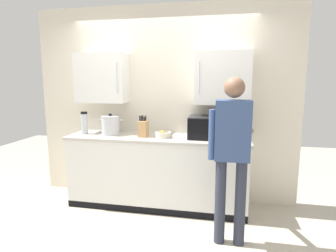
{
  "coord_description": "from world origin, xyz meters",
  "views": [
    {
      "loc": [
        0.84,
        -2.75,
        1.69
      ],
      "look_at": [
        0.15,
        0.72,
        1.1
      ],
      "focal_mm": 30.13,
      "sensor_mm": 36.0,
      "label": 1
    }
  ],
  "objects_px": {
    "microwave_oven": "(211,127)",
    "person_figure": "(232,147)",
    "fruit_bowl": "(163,134)",
    "stock_pot": "(111,125)",
    "thermos_flask": "(84,123)",
    "knife_block": "(143,128)"
  },
  "relations": [
    {
      "from": "microwave_oven",
      "to": "person_figure",
      "type": "relative_size",
      "value": 0.35
    },
    {
      "from": "fruit_bowl",
      "to": "stock_pot",
      "type": "height_order",
      "value": "stock_pot"
    },
    {
      "from": "person_figure",
      "to": "fruit_bowl",
      "type": "bearing_deg",
      "value": 141.08
    },
    {
      "from": "microwave_oven",
      "to": "thermos_flask",
      "type": "relative_size",
      "value": 1.96
    },
    {
      "from": "microwave_oven",
      "to": "person_figure",
      "type": "height_order",
      "value": "person_figure"
    },
    {
      "from": "fruit_bowl",
      "to": "stock_pot",
      "type": "bearing_deg",
      "value": 175.95
    },
    {
      "from": "fruit_bowl",
      "to": "person_figure",
      "type": "relative_size",
      "value": 0.12
    },
    {
      "from": "stock_pot",
      "to": "thermos_flask",
      "type": "xyz_separation_m",
      "value": [
        -0.37,
        -0.02,
        0.03
      ]
    },
    {
      "from": "microwave_oven",
      "to": "thermos_flask",
      "type": "bearing_deg",
      "value": -178.01
    },
    {
      "from": "microwave_oven",
      "to": "knife_block",
      "type": "relative_size",
      "value": 2.12
    },
    {
      "from": "knife_block",
      "to": "stock_pot",
      "type": "xyz_separation_m",
      "value": [
        -0.47,
        0.05,
        0.02
      ]
    },
    {
      "from": "fruit_bowl",
      "to": "stock_pot",
      "type": "distance_m",
      "value": 0.74
    },
    {
      "from": "stock_pot",
      "to": "person_figure",
      "type": "bearing_deg",
      "value": -24.85
    },
    {
      "from": "fruit_bowl",
      "to": "thermos_flask",
      "type": "distance_m",
      "value": 1.11
    },
    {
      "from": "microwave_oven",
      "to": "knife_block",
      "type": "height_order",
      "value": "knife_block"
    },
    {
      "from": "knife_block",
      "to": "thermos_flask",
      "type": "height_order",
      "value": "thermos_flask"
    },
    {
      "from": "microwave_oven",
      "to": "stock_pot",
      "type": "distance_m",
      "value": 1.33
    },
    {
      "from": "fruit_bowl",
      "to": "person_figure",
      "type": "xyz_separation_m",
      "value": [
        0.84,
        -0.68,
        0.04
      ]
    },
    {
      "from": "knife_block",
      "to": "stock_pot",
      "type": "relative_size",
      "value": 0.83
    },
    {
      "from": "microwave_oven",
      "to": "thermos_flask",
      "type": "xyz_separation_m",
      "value": [
        -1.7,
        -0.06,
        0.02
      ]
    },
    {
      "from": "fruit_bowl",
      "to": "stock_pot",
      "type": "xyz_separation_m",
      "value": [
        -0.74,
        0.05,
        0.09
      ]
    },
    {
      "from": "fruit_bowl",
      "to": "person_figure",
      "type": "distance_m",
      "value": 1.08
    }
  ]
}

